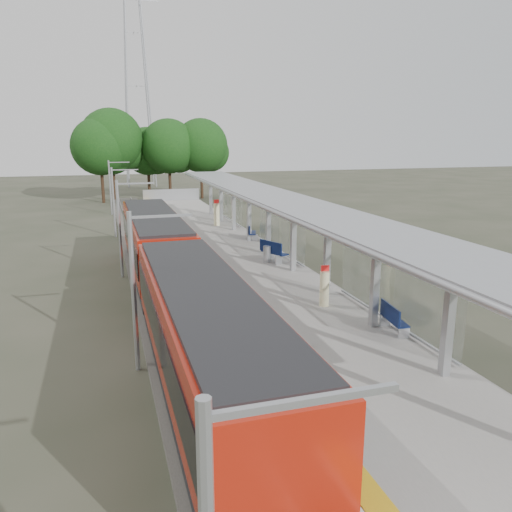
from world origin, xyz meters
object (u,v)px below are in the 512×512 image
(litter_bin, at_px, (267,254))
(info_pillar_far, at_px, (217,214))
(bench_near, at_px, (393,318))
(bench_mid, at_px, (273,251))
(bench_far, at_px, (251,232))
(info_pillar_near, at_px, (324,288))
(train, at_px, (172,275))

(litter_bin, bearing_deg, info_pillar_far, 90.47)
(bench_near, height_order, bench_mid, bench_mid)
(bench_far, bearing_deg, info_pillar_near, -77.14)
(bench_mid, xyz_separation_m, bench_far, (0.63, 6.27, -0.09))
(bench_mid, bearing_deg, bench_far, 59.46)
(litter_bin, bearing_deg, train, -139.84)
(bench_mid, xyz_separation_m, litter_bin, (-0.31, 0.06, -0.16))
(bench_near, bearing_deg, bench_mid, 101.06)
(train, relative_size, info_pillar_far, 13.81)
(train, distance_m, info_pillar_far, 17.91)
(bench_near, relative_size, info_pillar_far, 0.77)
(train, xyz_separation_m, info_pillar_far, (5.71, 16.98, -0.19))
(bench_mid, relative_size, bench_far, 1.16)
(bench_near, bearing_deg, litter_bin, 102.65)
(bench_near, xyz_separation_m, info_pillar_near, (-1.09, 3.29, 0.20))
(train, distance_m, info_pillar_near, 6.34)
(bench_mid, relative_size, info_pillar_near, 1.03)
(bench_far, bearing_deg, litter_bin, -81.53)
(train, xyz_separation_m, info_pillar_near, (5.73, -2.68, -0.32))
(bench_mid, xyz_separation_m, info_pillar_near, (-0.39, -7.52, 0.13))
(train, relative_size, bench_mid, 15.82)
(bench_far, distance_m, litter_bin, 6.28)
(train, bearing_deg, litter_bin, 40.16)
(bench_far, relative_size, info_pillar_far, 0.75)
(train, bearing_deg, info_pillar_far, 71.40)
(bench_mid, distance_m, info_pillar_far, 12.14)
(train, height_order, info_pillar_near, train)
(litter_bin, bearing_deg, bench_near, -84.69)
(info_pillar_far, bearing_deg, litter_bin, -101.43)
(info_pillar_near, bearing_deg, bench_mid, 90.30)
(bench_far, bearing_deg, bench_mid, -78.67)
(train, distance_m, bench_mid, 7.82)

